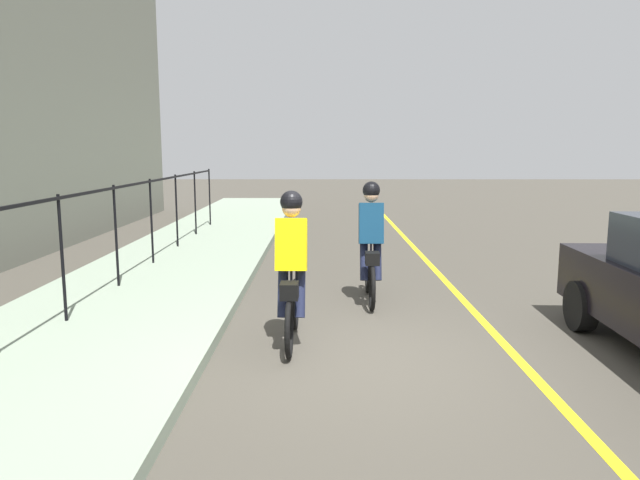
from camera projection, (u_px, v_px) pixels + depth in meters
ground_plane at (373, 361)px, 6.42m from camera, size 80.00×80.00×0.00m
lane_line_centre at (520, 361)px, 6.41m from camera, size 36.00×0.12×0.01m
sidewalk at (64, 353)px, 6.42m from camera, size 40.00×3.20×0.15m
iron_fence at (60, 227)px, 7.22m from camera, size 19.21×0.04×1.60m
cyclist_lead at (371, 243)px, 8.74m from camera, size 1.71×0.37×1.83m
cyclist_follow at (292, 269)px, 6.81m from camera, size 1.71×0.37×1.83m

